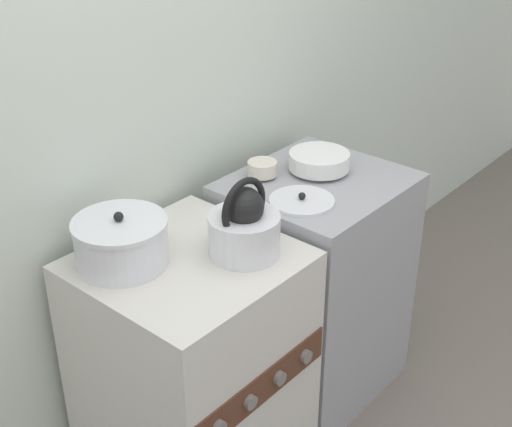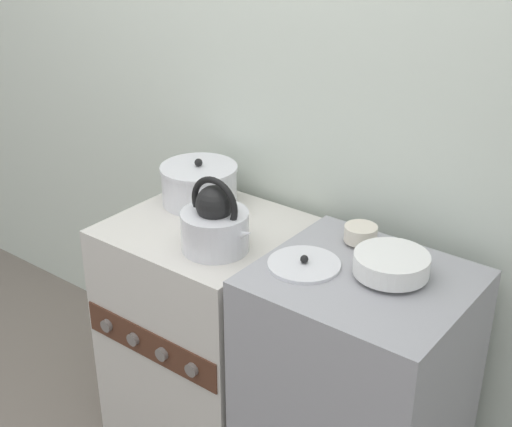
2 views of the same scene
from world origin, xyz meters
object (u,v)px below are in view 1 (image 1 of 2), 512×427
enamel_bowl (319,161)px  loose_pot_lid (302,201)px  kettle (245,227)px  cooking_pot (121,242)px  stove (194,372)px  small_ceramic_bowl (262,168)px

enamel_bowl → loose_pot_lid: size_ratio=1.00×
kettle → enamel_bowl: size_ratio=1.21×
cooking_pot → kettle: bearing=-40.1°
loose_pot_lid → cooking_pot: bearing=161.1°
cooking_pot → enamel_bowl: 0.81m
cooking_pot → stove: bearing=-43.3°
stove → kettle: size_ratio=3.26×
stove → kettle: 0.54m
stove → cooking_pot: 0.52m
stove → small_ceramic_bowl: bearing=15.9°
enamel_bowl → small_ceramic_bowl: (-0.17, 0.12, -0.01)m
enamel_bowl → loose_pot_lid: 0.25m
kettle → cooking_pot: kettle is taller
stove → cooking_pot: cooking_pot is taller
stove → enamel_bowl: size_ratio=3.96×
cooking_pot → small_ceramic_bowl: size_ratio=2.67×
kettle → enamel_bowl: bearing=13.3°
kettle → small_ceramic_bowl: 0.44m
cooking_pot → enamel_bowl: bearing=-7.2°
stove → small_ceramic_bowl: 0.72m
kettle → small_ceramic_bowl: size_ratio=2.55×
enamel_bowl → cooking_pot: bearing=172.8°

